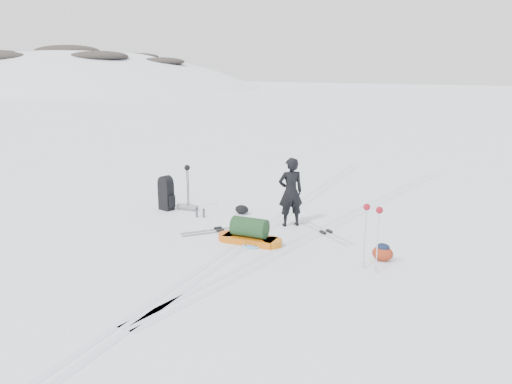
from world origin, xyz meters
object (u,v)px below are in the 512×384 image
(pulk_sled, at_px, (250,233))
(expedition_rucksack, at_px, (169,194))
(ski_poles_black, at_px, (187,173))
(skier, at_px, (291,192))

(pulk_sled, bearing_deg, expedition_rucksack, 154.14)
(pulk_sled, height_order, expedition_rucksack, expedition_rucksack)
(pulk_sled, distance_m, ski_poles_black, 3.19)
(skier, height_order, pulk_sled, skier)
(skier, xyz_separation_m, expedition_rucksack, (-3.48, -0.36, -0.41))
(ski_poles_black, bearing_deg, pulk_sled, -3.43)
(expedition_rucksack, distance_m, ski_poles_black, 0.80)
(skier, distance_m, expedition_rucksack, 3.52)
(skier, xyz_separation_m, pulk_sled, (-0.25, -1.56, -0.63))
(skier, relative_size, ski_poles_black, 1.35)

